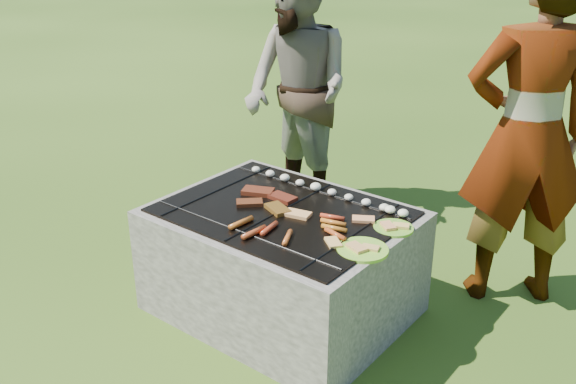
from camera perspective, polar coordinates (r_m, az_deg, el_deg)
name	(u,v)px	position (r m, az deg, el deg)	size (l,w,h in m)	color
lawn	(283,308)	(3.68, -0.49, -10.30)	(60.00, 60.00, 0.00)	#244210
fire_pit	(282,265)	(3.53, -0.50, -6.49)	(1.30, 1.00, 0.62)	gray
mushrooms	(330,191)	(3.56, 3.79, 0.05)	(1.05, 0.06, 0.04)	#ECE5C8
pork_slabs	(267,199)	(3.48, -1.91, -0.62)	(0.41, 0.30, 0.03)	maroon
sausages	(292,228)	(3.16, 0.37, -3.21)	(0.53, 0.49, 0.03)	#DC4224
bread_on_grate	(324,221)	(3.24, 3.23, -2.63)	(0.45, 0.41, 0.02)	#FBBD80
plate_far	(393,228)	(3.24, 9.35, -3.14)	(0.25, 0.25, 0.03)	#B0DA34
plate_near	(362,250)	(3.02, 6.62, -5.10)	(0.28, 0.28, 0.03)	#AADA34
cook	(528,135)	(3.63, 20.55, 4.77)	(0.71, 0.46, 1.94)	gray
bystander	(297,92)	(4.55, 0.81, 8.86)	(0.87, 0.68, 1.79)	gray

